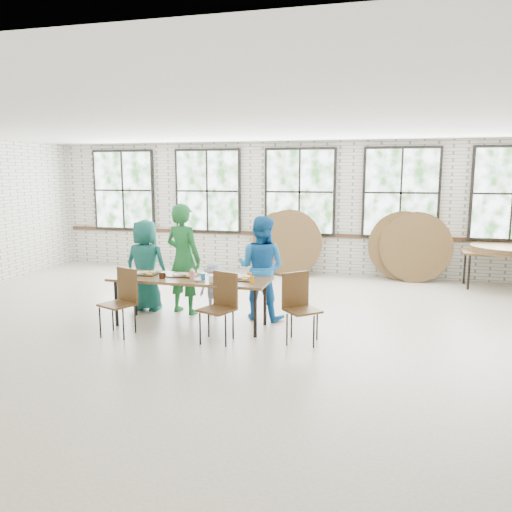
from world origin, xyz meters
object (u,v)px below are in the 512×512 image
Objects in this scene: chair_near_left at (122,296)px; storage_table at (510,255)px; dining_table at (190,281)px; chair_near_right at (221,301)px.

storage_table is (6.04, 4.46, 0.13)m from chair_near_left.
chair_near_right is (0.66, -0.53, -0.13)m from dining_table.
dining_table and storage_table have the same top height.
dining_table is 1.01m from chair_near_left.
storage_table is at bearing 65.39° from chair_near_right.
storage_table is at bearing 59.34° from chair_near_left.
storage_table is (4.59, 4.38, 0.13)m from chair_near_right.
dining_table is 1.32× the size of storage_table.
chair_near_right reaches higher than storage_table.
chair_near_right is 0.52× the size of storage_table.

